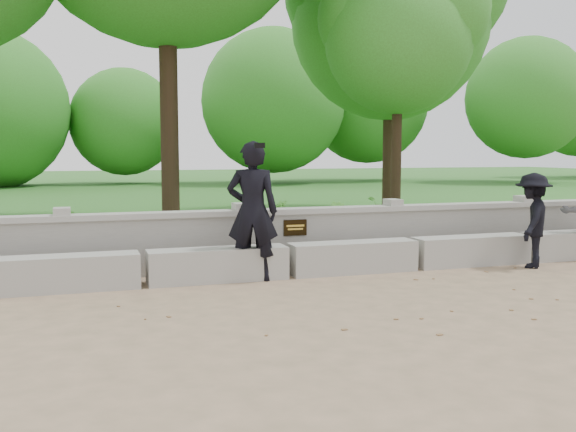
% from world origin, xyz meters
% --- Properties ---
extents(ground, '(80.00, 80.00, 0.00)m').
position_xyz_m(ground, '(0.00, 0.00, 0.00)').
color(ground, '#A08162').
rests_on(ground, ground).
extents(lawn, '(40.00, 22.00, 0.25)m').
position_xyz_m(lawn, '(0.00, 14.00, 0.12)').
color(lawn, '#2B611F').
rests_on(lawn, ground).
extents(concrete_bench, '(11.90, 0.45, 0.45)m').
position_xyz_m(concrete_bench, '(0.00, 1.90, 0.22)').
color(concrete_bench, '#A5A39C').
rests_on(concrete_bench, ground).
extents(parapet_wall, '(12.50, 0.35, 0.90)m').
position_xyz_m(parapet_wall, '(0.00, 2.60, 0.46)').
color(parapet_wall, '#9B9992').
rests_on(parapet_wall, ground).
extents(man_main, '(0.80, 0.74, 1.90)m').
position_xyz_m(man_main, '(-0.54, 1.80, 0.95)').
color(man_main, black).
rests_on(man_main, ground).
extents(visitor_mid, '(1.04, 1.03, 1.44)m').
position_xyz_m(visitor_mid, '(3.75, 1.43, 0.72)').
color(visitor_mid, black).
rests_on(visitor_mid, ground).
extents(tree_near_right, '(3.14, 3.14, 5.67)m').
position_xyz_m(tree_near_right, '(3.78, 5.91, 4.33)').
color(tree_near_right, '#382619').
rests_on(tree_near_right, lawn).
extents(tree_right, '(4.88, 4.88, 7.53)m').
position_xyz_m(tree_right, '(4.68, 8.10, 5.33)').
color(tree_right, '#382619').
rests_on(tree_right, lawn).
extents(shrub_a, '(0.34, 0.35, 0.56)m').
position_xyz_m(shrub_a, '(-2.94, 4.96, 0.53)').
color(shrub_a, '#489031').
rests_on(shrub_a, lawn).
extents(shrub_b, '(0.46, 0.45, 0.66)m').
position_xyz_m(shrub_b, '(1.43, 3.44, 0.58)').
color(shrub_b, '#489031').
rests_on(shrub_b, lawn).
extents(shrub_c, '(0.77, 0.78, 0.66)m').
position_xyz_m(shrub_c, '(2.63, 4.25, 0.58)').
color(shrub_c, '#489031').
rests_on(shrub_c, lawn).
extents(shrub_d, '(0.37, 0.39, 0.58)m').
position_xyz_m(shrub_d, '(0.87, 5.03, 0.54)').
color(shrub_d, '#489031').
rests_on(shrub_d, lawn).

